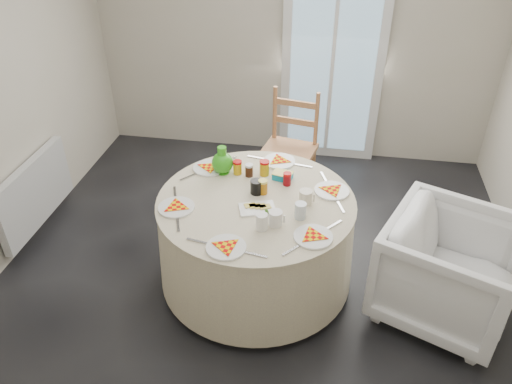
% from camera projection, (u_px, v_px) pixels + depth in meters
% --- Properties ---
extents(floor, '(4.00, 4.00, 0.00)m').
position_uv_depth(floor, '(260.00, 270.00, 3.93)').
color(floor, black).
rests_on(floor, ground).
extents(wall_back, '(4.00, 0.02, 2.60)m').
position_uv_depth(wall_back, '(294.00, 31.00, 4.84)').
color(wall_back, '#BCB5A3').
rests_on(wall_back, floor).
extents(glass_door, '(1.00, 0.08, 2.10)m').
position_uv_depth(glass_door, '(333.00, 60.00, 4.88)').
color(glass_door, silver).
rests_on(glass_door, floor).
extents(radiator, '(0.07, 1.00, 0.55)m').
position_uv_depth(radiator, '(35.00, 193.00, 4.15)').
color(radiator, silver).
rests_on(radiator, floor).
extents(table, '(1.42, 1.42, 0.72)m').
position_uv_depth(table, '(256.00, 240.00, 3.65)').
color(table, beige).
rests_on(table, floor).
extents(wooden_chair, '(0.53, 0.52, 1.03)m').
position_uv_depth(wooden_chair, '(288.00, 154.00, 4.52)').
color(wooden_chair, tan).
rests_on(wooden_chair, floor).
extents(armchair, '(1.03, 1.06, 0.85)m').
position_uv_depth(armchair, '(449.00, 270.00, 3.36)').
color(armchair, white).
rests_on(armchair, floor).
extents(place_settings, '(1.55, 1.55, 0.02)m').
position_uv_depth(place_settings, '(256.00, 196.00, 3.43)').
color(place_settings, white).
rests_on(place_settings, table).
extents(jar_cluster, '(0.49, 0.37, 0.13)m').
position_uv_depth(jar_cluster, '(261.00, 169.00, 3.62)').
color(jar_cluster, '#AD6525').
rests_on(jar_cluster, table).
extents(butter_tub, '(0.16, 0.13, 0.06)m').
position_uv_depth(butter_tub, '(283.00, 173.00, 3.64)').
color(butter_tub, '#0B87AC').
rests_on(butter_tub, table).
extents(green_pitcher, '(0.19, 0.19, 0.21)m').
position_uv_depth(green_pitcher, '(222.00, 156.00, 3.67)').
color(green_pitcher, green).
rests_on(green_pitcher, table).
extents(cheese_platter, '(0.28, 0.22, 0.03)m').
position_uv_depth(cheese_platter, '(257.00, 205.00, 3.33)').
color(cheese_platter, silver).
rests_on(cheese_platter, table).
extents(mugs_glasses, '(0.68, 0.68, 0.12)m').
position_uv_depth(mugs_glasses, '(280.00, 196.00, 3.35)').
color(mugs_glasses, '#9F9F9F').
rests_on(mugs_glasses, table).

